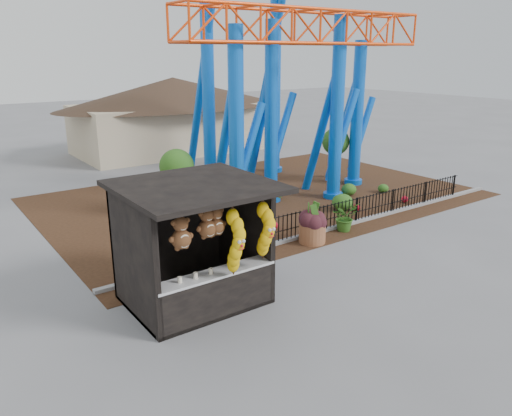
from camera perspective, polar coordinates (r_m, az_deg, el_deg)
ground at (r=13.76m, az=6.59°, el=-8.89°), size 120.00×120.00×0.00m
mulch_bed at (r=21.94m, az=0.41°, el=1.32°), size 18.00×12.00×0.02m
curb at (r=18.31m, az=9.65°, el=-2.04°), size 18.00×0.18×0.12m
prize_booth at (r=12.22m, az=-6.59°, el=-4.54°), size 3.50×3.40×3.12m
picket_fence at (r=18.80m, az=11.66°, el=-0.23°), size 12.20×0.06×1.00m
roller_coaster at (r=21.96m, az=2.57°, el=18.31°), size 11.00×6.37×10.82m
terracotta_planter at (r=16.66m, az=6.45°, el=-2.89°), size 1.00×1.00×0.66m
planter_foliage at (r=16.45m, az=6.52°, el=-0.76°), size 0.70×0.70×0.64m
potted_plant at (r=17.88m, az=10.10°, el=-1.00°), size 0.96×0.85×1.03m
landscaping at (r=20.48m, az=5.40°, el=1.04°), size 8.20×4.15×0.77m
pavilion at (r=32.58m, az=-9.38°, el=11.82°), size 15.00×15.00×4.80m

